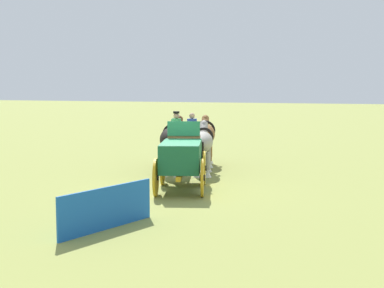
% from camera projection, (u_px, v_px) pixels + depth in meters
% --- Properties ---
extents(ground_plane, '(220.00, 220.00, 0.00)m').
position_uv_depth(ground_plane, '(181.00, 190.00, 18.89)').
color(ground_plane, olive).
extents(show_wagon, '(5.65, 2.67, 2.74)m').
position_uv_depth(show_wagon, '(182.00, 156.00, 18.94)').
color(show_wagon, '#195B38').
rests_on(show_wagon, ground).
extents(draft_horse_rear_near, '(3.04, 1.61, 2.31)m').
position_uv_depth(draft_horse_rear_near, '(172.00, 140.00, 22.43)').
color(draft_horse_rear_near, black).
rests_on(draft_horse_rear_near, ground).
extents(draft_horse_rear_off, '(2.99, 1.49, 2.19)m').
position_uv_depth(draft_horse_rear_off, '(203.00, 143.00, 22.40)').
color(draft_horse_rear_off, '#9E998E').
rests_on(draft_horse_rear_off, ground).
extents(draft_horse_lead_near, '(3.07, 1.58, 2.26)m').
position_uv_depth(draft_horse_lead_near, '(177.00, 136.00, 25.03)').
color(draft_horse_lead_near, brown).
rests_on(draft_horse_lead_near, ground).
extents(draft_horse_lead_off, '(3.03, 1.59, 2.29)m').
position_uv_depth(draft_horse_lead_off, '(205.00, 135.00, 24.95)').
color(draft_horse_lead_off, brown).
rests_on(draft_horse_lead_off, ground).
extents(sponsor_banner, '(3.10, 0.90, 1.10)m').
position_uv_depth(sponsor_banner, '(107.00, 208.00, 13.66)').
color(sponsor_banner, '#1959B2').
rests_on(sponsor_banner, ground).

